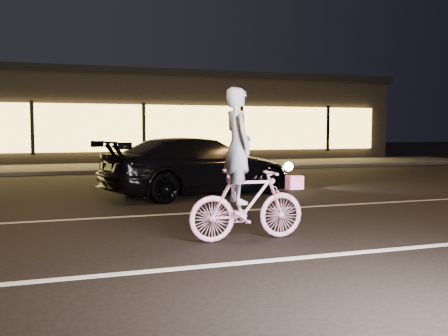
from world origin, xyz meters
name	(u,v)px	position (x,y,z in m)	size (l,w,h in m)	color
ground	(305,230)	(0.00, 0.00, 0.00)	(90.00, 90.00, 0.00)	black
lane_stripe_near	(362,252)	(0.00, -1.50, 0.00)	(60.00, 0.12, 0.01)	silver
lane_stripe_far	(255,210)	(0.00, 2.00, 0.00)	(60.00, 0.10, 0.01)	gray
sidewalk	(152,167)	(0.00, 13.00, 0.06)	(30.00, 4.00, 0.12)	#383533
storefront	(130,118)	(0.00, 18.97, 2.15)	(25.40, 8.42, 4.20)	black
cyclist	(245,187)	(-1.13, -0.40, 0.74)	(1.66, 0.57, 2.09)	#E34396
sedan	(199,166)	(-0.43, 4.43, 0.67)	(4.96, 3.04, 1.34)	black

